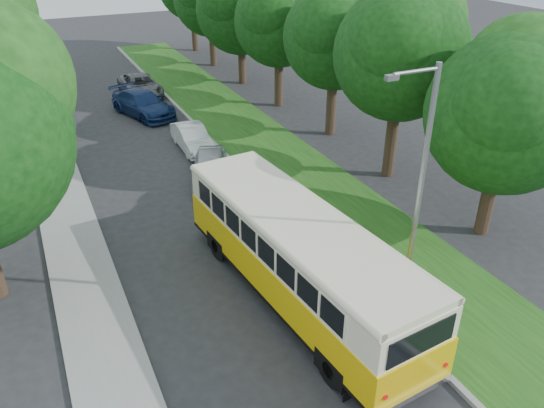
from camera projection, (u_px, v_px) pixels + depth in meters
name	position (u px, v px, depth m)	size (l,w,h in m)	color
ground	(250.00, 301.00, 17.58)	(120.00, 120.00, 0.00)	#29292C
curb	(281.00, 210.00, 22.86)	(0.20, 70.00, 0.15)	gray
grass_verge	(327.00, 199.00, 23.75)	(4.50, 70.00, 0.13)	#1F4A13
sidewalk	(78.00, 258.00, 19.69)	(2.20, 70.00, 0.12)	gray
treeline	(173.00, 21.00, 30.15)	(24.27, 41.91, 9.46)	#332319
lamppost_near	(418.00, 190.00, 15.09)	(1.71, 0.16, 8.00)	gray
lamppost_far	(35.00, 77.00, 26.47)	(1.71, 0.16, 7.50)	gray
warning_sign	(57.00, 149.00, 24.52)	(0.56, 0.10, 2.50)	gray
vintage_bus	(298.00, 259.00, 16.93)	(2.78, 10.79, 3.21)	yellow
car_silver	(210.00, 167.00, 25.19)	(1.67, 4.15, 1.42)	silver
car_white	(192.00, 138.00, 28.61)	(1.39, 3.99, 1.32)	white
car_blue	(143.00, 104.00, 33.42)	(2.15, 5.28, 1.53)	navy
car_grey	(140.00, 85.00, 37.19)	(2.32, 5.04, 1.40)	#56595E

